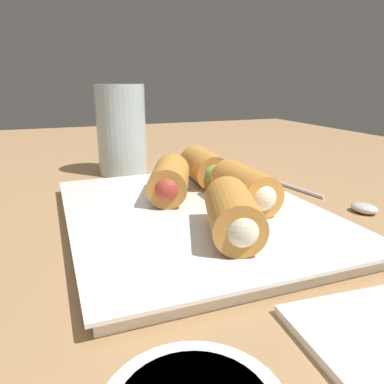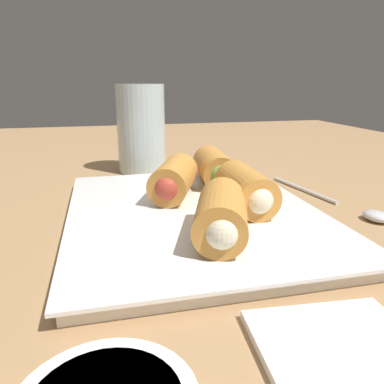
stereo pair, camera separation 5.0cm
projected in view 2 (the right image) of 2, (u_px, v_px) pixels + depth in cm
name	position (u px, v px, depth cm)	size (l,w,h in cm)	color
table_surface	(188.00, 231.00, 40.04)	(180.00, 140.00, 2.00)	#A87F54
serving_plate	(192.00, 214.00, 39.90)	(32.19, 25.43, 1.50)	white
roll_front_left	(221.00, 216.00, 31.02)	(9.70, 6.89, 4.27)	#C68438
roll_front_right	(173.00, 180.00, 42.37)	(9.67, 7.23, 4.27)	#C68438
roll_back_left	(215.00, 168.00, 47.91)	(9.61, 5.08, 4.27)	#C68438
roll_back_right	(247.00, 190.00, 38.41)	(9.51, 4.54, 4.27)	#C68438
spoon	(353.00, 207.00, 42.85)	(19.99, 4.74, 1.09)	silver
napkin	(355.00, 368.00, 19.24)	(11.36, 9.87, 0.60)	white
drinking_glass	(141.00, 129.00, 59.75)	(7.60, 7.60, 13.87)	silver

